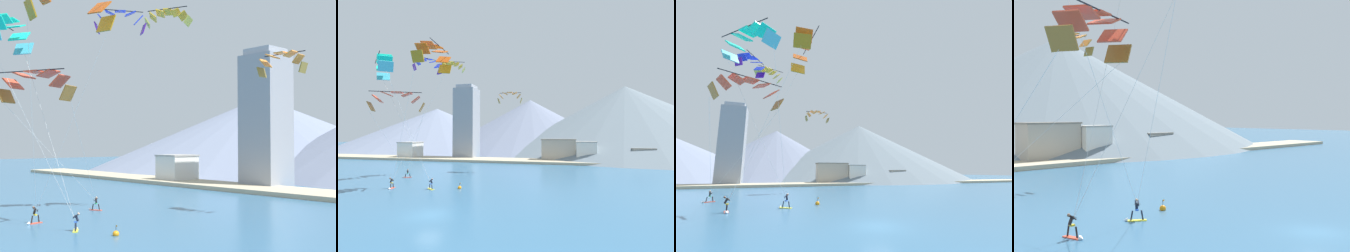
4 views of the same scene
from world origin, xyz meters
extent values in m
plane|color=#336084|center=(0.00, 0.00, 0.00)|extent=(400.00, 400.00, 0.00)
cube|color=yellow|center=(-6.33, 11.32, 0.04)|extent=(1.44, 1.18, 0.07)
cylinder|color=black|center=(-6.00, 11.09, 0.43)|extent=(0.27, 0.24, 0.73)
cylinder|color=black|center=(-6.66, 11.54, 0.43)|extent=(0.27, 0.24, 0.73)
cube|color=blue|center=(-6.33, 11.32, 0.83)|extent=(0.37, 0.39, 0.12)
cylinder|color=black|center=(-6.27, 11.40, 1.16)|extent=(0.42, 0.47, 0.62)
cylinder|color=black|center=(-6.23, 11.25, 1.34)|extent=(0.37, 0.48, 0.40)
cylinder|color=black|center=(-6.43, 11.38, 1.34)|extent=(0.37, 0.48, 0.40)
cylinder|color=black|center=(-6.43, 11.17, 1.31)|extent=(0.45, 0.32, 0.03)
sphere|color=tan|center=(-6.19, 11.52, 1.54)|extent=(0.22, 0.22, 0.22)
cone|color=white|center=(-7.05, 11.81, 0.10)|extent=(0.45, 0.47, 0.36)
cube|color=#E54C33|center=(-16.18, 19.88, 0.04)|extent=(1.46, 1.13, 0.07)
cylinder|color=black|center=(-15.84, 20.09, 0.41)|extent=(0.25, 0.22, 0.68)
cylinder|color=black|center=(-16.52, 19.68, 0.41)|extent=(0.25, 0.22, 0.68)
cube|color=#33B266|center=(-16.18, 19.88, 0.79)|extent=(0.34, 0.36, 0.12)
cylinder|color=black|center=(-16.21, 19.94, 1.10)|extent=(0.35, 0.39, 0.58)
cylinder|color=black|center=(-16.07, 19.91, 1.26)|extent=(0.32, 0.46, 0.38)
cylinder|color=black|center=(-16.26, 19.79, 1.26)|extent=(0.32, 0.46, 0.38)
cylinder|color=black|center=(-16.07, 19.70, 1.24)|extent=(0.46, 0.30, 0.03)
sphere|color=tan|center=(-16.27, 20.02, 1.47)|extent=(0.21, 0.21, 0.21)
cone|color=white|center=(-16.92, 19.43, 0.10)|extent=(0.44, 0.46, 0.36)
cube|color=#E54C33|center=(-12.51, 10.48, 0.04)|extent=(0.70, 1.50, 0.07)
cylinder|color=black|center=(-12.58, 10.87, 0.44)|extent=(0.17, 0.27, 0.75)
cylinder|color=black|center=(-12.43, 10.09, 0.44)|extent=(0.17, 0.27, 0.75)
cube|color=yellow|center=(-12.51, 10.48, 0.85)|extent=(0.35, 0.29, 0.12)
cylinder|color=black|center=(-12.62, 10.46, 1.18)|extent=(0.49, 0.30, 0.63)
cylinder|color=black|center=(-12.55, 10.60, 1.36)|extent=(0.54, 0.18, 0.41)
cylinder|color=black|center=(-12.50, 10.36, 1.36)|extent=(0.54, 0.18, 0.41)
cylinder|color=black|center=(-12.35, 10.51, 1.33)|extent=(0.13, 0.52, 0.03)
sphere|color=brown|center=(-12.80, 10.42, 1.56)|extent=(0.23, 0.23, 0.23)
cone|color=white|center=(-12.34, 9.63, 0.10)|extent=(0.41, 0.36, 0.36)
cube|color=#41A9BF|center=(-9.02, 4.41, 17.26)|extent=(1.88, 1.91, 1.34)
cube|color=#10D1AE|center=(-9.65, 5.03, 18.29)|extent=(2.12, 2.15, 1.08)
cube|color=#10D1AE|center=(-10.46, 5.90, 18.96)|extent=(2.28, 2.28, 0.70)
cube|color=#10D1AE|center=(-11.36, 6.90, 19.20)|extent=(2.33, 2.29, 0.23)
cube|color=#10D1AE|center=(-12.24, 7.92, 18.96)|extent=(2.32, 2.23, 0.70)
cube|color=#10D1AE|center=(-12.99, 8.83, 18.29)|extent=(2.21, 2.05, 1.08)
cube|color=#41A9BF|center=(-13.53, 9.54, 17.26)|extent=(1.99, 1.78, 1.34)
cylinder|color=black|center=(-11.99, 6.35, 19.15)|extent=(5.04, 5.08, 0.10)
cylinder|color=silver|center=(-7.61, 7.69, 8.98)|extent=(2.40, 7.00, 15.34)
cylinder|color=silver|center=(-10.06, 10.48, 8.98)|extent=(7.29, 1.42, 15.34)
cube|color=#9B6123|center=(-8.01, 11.42, 12.51)|extent=(1.59, 2.01, 1.44)
cube|color=#DC4429|center=(-8.81, 10.99, 13.68)|extent=(1.95, 2.20, 1.15)
cube|color=#DC4429|center=(-9.94, 10.42, 14.45)|extent=(2.16, 2.31, 0.71)
cube|color=#DC4429|center=(-11.25, 9.77, 14.72)|extent=(2.20, 2.35, 0.17)
cube|color=#DC4429|center=(-12.56, 9.14, 14.45)|extent=(2.13, 2.32, 0.71)
cube|color=#DC4429|center=(-13.71, 8.60, 13.68)|extent=(1.89, 2.22, 1.15)
cube|color=#9B6123|center=(-14.54, 8.23, 12.51)|extent=(1.51, 2.04, 1.44)
cylinder|color=black|center=(-10.89, 9.02, 14.70)|extent=(6.65, 3.53, 0.10)
cylinder|color=silver|center=(-11.92, 15.63, 6.53)|extent=(8.34, 8.17, 10.61)
cylinder|color=silver|center=(-15.44, 13.91, 6.53)|extent=(1.29, 11.60, 10.61)
cube|color=#996C13|center=(-5.39, 13.82, 18.95)|extent=(2.03, 0.90, 1.68)
cube|color=#C75110|center=(-5.22, 12.98, 20.25)|extent=(2.06, 1.35, 1.48)
cube|color=#C75110|center=(-5.14, 11.68, 21.13)|extent=(2.07, 1.58, 1.04)
cube|color=#C75110|center=(-5.16, 10.15, 21.44)|extent=(2.07, 1.72, 0.44)
cube|color=#C75110|center=(-5.28, 8.62, 21.13)|extent=(2.06, 1.76, 1.04)
cube|color=#C75110|center=(-5.48, 7.34, 20.25)|extent=(2.04, 1.53, 1.48)
cube|color=#996C13|center=(-5.72, 6.51, 18.95)|extent=(2.02, 1.08, 1.68)
cylinder|color=black|center=(-4.27, 10.11, 21.29)|extent=(0.94, 7.31, 0.10)
cylinder|color=silver|center=(-8.93, 12.27, 9.77)|extent=(6.89, 3.56, 16.88)
cylinder|color=silver|center=(-9.11, 8.41, 9.77)|extent=(6.54, 4.23, 16.88)
cube|color=#B4B743|center=(-7.64, 26.71, 21.92)|extent=(1.15, 1.71, 1.10)
cube|color=gold|center=(-8.25, 26.46, 22.61)|extent=(1.39, 1.79, 1.00)
cube|color=gold|center=(-8.98, 26.04, 23.06)|extent=(1.58, 1.80, 0.79)
cube|color=gold|center=(-9.75, 25.50, 23.21)|extent=(1.69, 1.78, 0.49)
cube|color=gold|center=(-10.47, 24.90, 23.06)|extent=(1.74, 1.70, 0.79)
cube|color=gold|center=(-11.06, 24.31, 22.61)|extent=(1.72, 1.56, 1.00)
cube|color=#B4B743|center=(-11.46, 23.78, 21.92)|extent=(1.61, 1.37, 1.10)
cylinder|color=black|center=(-9.35, 24.98, 23.38)|extent=(4.63, 2.05, 0.10)
cube|color=olive|center=(-1.29, 31.99, 15.79)|extent=(0.55, 1.46, 1.14)
cube|color=orange|center=(-0.75, 32.02, 16.75)|extent=(0.95, 1.50, 0.96)
cube|color=orange|center=(0.13, 32.08, 17.41)|extent=(1.21, 1.52, 0.61)
cube|color=orange|center=(1.21, 32.18, 17.64)|extent=(1.28, 1.53, 0.15)
cube|color=orange|center=(2.28, 32.29, 17.41)|extent=(1.24, 1.52, 0.61)
cube|color=orange|center=(3.17, 32.38, 16.75)|extent=(1.00, 1.50, 0.96)
cube|color=olive|center=(3.70, 32.46, 15.79)|extent=(0.62, 1.46, 1.14)
cylinder|color=black|center=(1.15, 32.82, 17.66)|extent=(4.96, 0.44, 0.10)
cube|color=#441491|center=(-11.02, 22.78, 20.94)|extent=(1.65, 1.11, 1.25)
cube|color=blue|center=(-11.23, 22.24, 21.93)|extent=(1.86, 1.49, 1.12)
cube|color=blue|center=(-11.69, 21.42, 22.61)|extent=(1.96, 1.76, 0.80)
cube|color=blue|center=(-12.31, 20.48, 22.85)|extent=(1.97, 1.88, 0.34)
cube|color=blue|center=(-12.98, 19.57, 22.61)|extent=(1.89, 1.89, 0.80)
cube|color=blue|center=(-13.60, 18.87, 21.93)|extent=(1.69, 1.74, 1.12)
cube|color=#441491|center=(-14.04, 18.49, 20.94)|extent=(1.43, 1.44, 1.25)
cylinder|color=black|center=(-11.74, 20.08, 22.75)|extent=(2.45, 4.69, 0.10)
sphere|color=orange|center=(-2.27, 12.81, 0.15)|extent=(0.56, 0.56, 0.56)
cylinder|color=black|center=(-2.27, 12.81, 0.65)|extent=(0.04, 0.04, 0.44)
cube|color=orange|center=(-2.18, 12.81, 0.83)|extent=(0.18, 0.01, 0.12)
cube|color=tan|center=(0.00, 52.00, 0.35)|extent=(180.00, 10.00, 0.70)
cube|color=silver|center=(18.69, 53.61, 2.94)|extent=(5.53, 4.31, 5.88)
cube|color=#9D9992|center=(18.69, 53.61, 6.03)|extent=(5.75, 4.48, 0.30)
cube|color=beige|center=(33.31, 53.71, 2.12)|extent=(5.80, 5.12, 4.24)
cube|color=gray|center=(33.31, 53.71, 4.39)|extent=(6.03, 5.33, 0.30)
cube|color=#A89E8E|center=(10.90, 54.97, 3.25)|extent=(9.78, 4.46, 6.51)
cube|color=slate|center=(10.90, 54.97, 6.66)|extent=(10.17, 4.64, 0.30)
cube|color=gray|center=(-19.68, 57.78, 11.75)|extent=(7.00, 7.00, 23.50)
cube|color=#979DA8|center=(-19.68, 57.78, 24.10)|extent=(5.60, 5.60, 1.20)
cone|color=slate|center=(37.36, 97.03, 14.45)|extent=(107.62, 107.62, 28.90)
cone|color=slate|center=(-5.99, 110.56, 12.93)|extent=(93.60, 93.60, 25.86)
camera|label=1|loc=(30.43, -10.60, 7.82)|focal=50.00mm
camera|label=2|loc=(14.33, -24.75, 8.53)|focal=28.00mm
camera|label=3|loc=(-8.41, -17.17, 4.33)|focal=24.00mm
camera|label=4|loc=(-29.02, -15.95, 8.07)|focal=50.00mm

